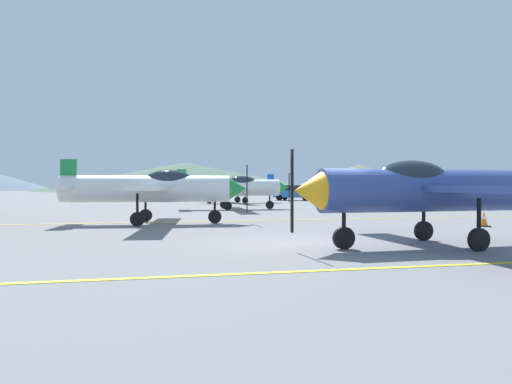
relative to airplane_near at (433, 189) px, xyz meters
The scene contains 11 objects.
ground_plane 3.38m from the airplane_near, 162.82° to the left, with size 400.00×400.00×0.00m, color slate.
apron_line_near 4.19m from the airplane_near, 137.79° to the right, with size 80.00×0.16×0.01m, color yellow.
apron_line_far 9.77m from the airplane_near, 107.52° to the left, with size 80.00×0.16×0.01m, color yellow.
airplane_near is the anchor object (origin of this frame).
airplane_mid 11.09m from the airplane_near, 129.77° to the left, with size 7.65×8.78×2.62m.
airplane_far 19.27m from the airplane_near, 96.20° to the left, with size 7.59×8.75×2.62m.
airplane_back 29.83m from the airplane_near, 90.12° to the left, with size 7.66×8.78×2.62m.
car_sedan 36.36m from the airplane_near, 78.58° to the left, with size 4.56×3.93×1.62m.
traffic_cone_front 7.07m from the airplane_near, 41.34° to the left, with size 0.36×0.36×0.59m.
hill_centerleft 134.28m from the airplane_near, 89.38° to the left, with size 89.46×89.46×8.86m, color #4C6651.
hill_centerright 171.70m from the airplane_near, 65.58° to the left, with size 59.96×59.96×9.94m, color slate.
Camera 1 is at (-4.01, -11.38, 1.56)m, focal length 31.90 mm.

